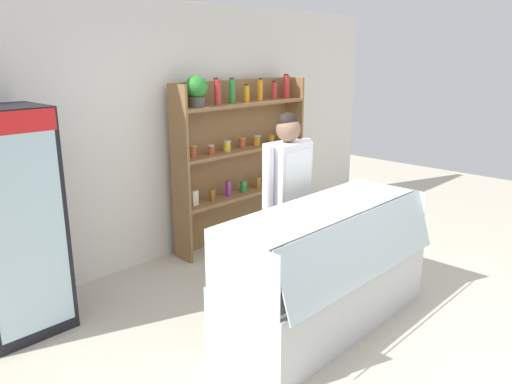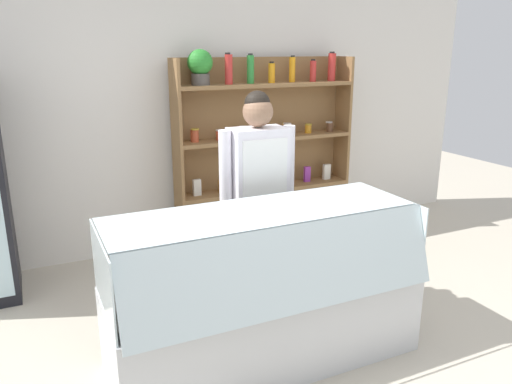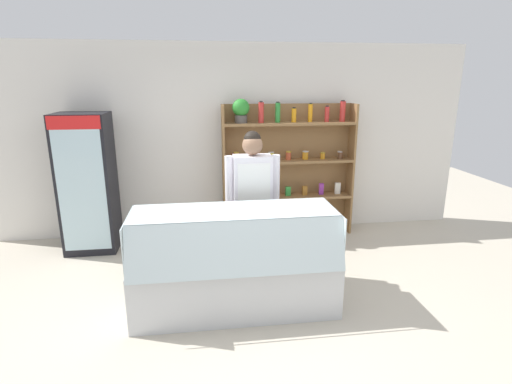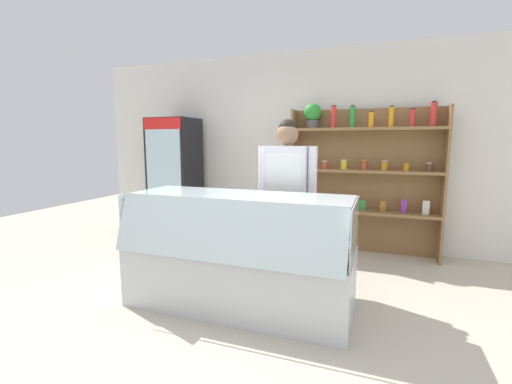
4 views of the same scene
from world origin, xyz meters
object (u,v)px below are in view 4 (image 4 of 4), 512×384
at_px(drinks_fridge, 175,179).
at_px(shelving_unit, 360,171).
at_px(deli_display_case, 238,272).
at_px(shop_clerk, 287,188).

relative_size(drinks_fridge, shelving_unit, 0.92).
bearing_deg(deli_display_case, shop_clerk, 67.58).
bearing_deg(drinks_fridge, shelving_unit, 4.82).
relative_size(shelving_unit, shop_clerk, 1.17).
distance_m(drinks_fridge, shop_clerk, 2.29).
relative_size(drinks_fridge, deli_display_case, 0.92).
bearing_deg(drinks_fridge, shop_clerk, -28.10).
height_order(shelving_unit, shop_clerk, shelving_unit).
xyz_separation_m(drinks_fridge, shop_clerk, (2.02, -1.08, 0.09)).
height_order(deli_display_case, shop_clerk, shop_clerk).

